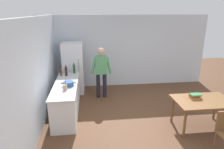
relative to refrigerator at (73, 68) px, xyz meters
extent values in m
plane|color=brown|center=(1.90, -2.40, -0.90)|extent=(14.00, 14.00, 0.00)
cube|color=silver|center=(1.90, 0.60, 0.45)|extent=(6.40, 0.12, 2.70)
cube|color=silver|center=(-0.70, -2.20, 0.45)|extent=(0.12, 5.60, 2.70)
cube|color=white|center=(-0.10, -1.60, -0.47)|extent=(0.60, 2.12, 0.86)
cube|color=silver|center=(-0.10, -1.60, -0.02)|extent=(0.64, 2.20, 0.04)
cube|color=white|center=(0.00, 0.00, 0.00)|extent=(0.70, 0.64, 1.80)
cylinder|color=#B2B2B7|center=(0.22, -0.34, 0.20)|extent=(0.02, 0.02, 0.40)
cylinder|color=#1E1E2D|center=(0.84, -0.55, -0.48)|extent=(0.13, 0.13, 0.84)
cylinder|color=#1E1E2D|center=(1.06, -0.55, -0.48)|extent=(0.13, 0.13, 0.84)
cube|color=#519960|center=(0.95, -0.55, 0.24)|extent=(0.38, 0.22, 0.60)
sphere|color=tan|center=(0.95, -0.55, 0.69)|extent=(0.22, 0.22, 0.22)
cylinder|color=#519960|center=(0.70, -0.59, 0.22)|extent=(0.20, 0.09, 0.55)
cylinder|color=#519960|center=(1.20, -0.59, 0.22)|extent=(0.20, 0.09, 0.55)
cube|color=brown|center=(3.30, -2.70, -0.18)|extent=(1.40, 0.90, 0.05)
cylinder|color=brown|center=(2.70, -3.05, -0.55)|extent=(0.06, 0.06, 0.70)
cylinder|color=brown|center=(2.70, -2.35, -0.55)|extent=(0.06, 0.06, 0.70)
cylinder|color=brown|center=(3.90, -2.35, -0.55)|extent=(0.06, 0.06, 0.70)
cylinder|color=brown|center=(3.12, -3.57, -0.68)|extent=(0.04, 0.04, 0.45)
cylinder|color=#285193|center=(-0.01, -1.74, 0.06)|extent=(0.28, 0.28, 0.12)
cube|color=black|center=(-0.18, -1.74, 0.08)|extent=(0.06, 0.03, 0.02)
cube|color=black|center=(0.16, -1.74, 0.08)|extent=(0.06, 0.03, 0.02)
cylinder|color=tan|center=(-0.06, -2.01, 0.07)|extent=(0.11, 0.11, 0.14)
cylinder|color=olive|center=(-0.04, -2.01, 0.21)|extent=(0.02, 0.05, 0.22)
cylinder|color=olive|center=(-0.04, -2.02, 0.21)|extent=(0.02, 0.04, 0.22)
cylinder|color=#1E5123|center=(0.08, -0.59, 0.14)|extent=(0.08, 0.08, 0.28)
cylinder|color=#1E5123|center=(0.08, -0.59, 0.31)|extent=(0.03, 0.03, 0.06)
cylinder|color=black|center=(-0.15, -0.84, 0.14)|extent=(0.08, 0.08, 0.28)
cylinder|color=black|center=(-0.15, -0.84, 0.31)|extent=(0.03, 0.03, 0.06)
cylinder|color=#5B3314|center=(-0.32, -0.77, 0.10)|extent=(0.06, 0.06, 0.20)
cylinder|color=#5B3314|center=(-0.32, -0.77, 0.23)|extent=(0.02, 0.02, 0.06)
cube|color=orange|center=(3.17, -2.56, -0.13)|extent=(0.27, 0.19, 0.03)
cube|color=#B22D28|center=(3.14, -2.54, -0.10)|extent=(0.20, 0.18, 0.04)
cube|color=#387A47|center=(3.16, -2.56, -0.06)|extent=(0.26, 0.18, 0.04)
camera|label=1|loc=(0.58, -6.82, 1.92)|focal=31.86mm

